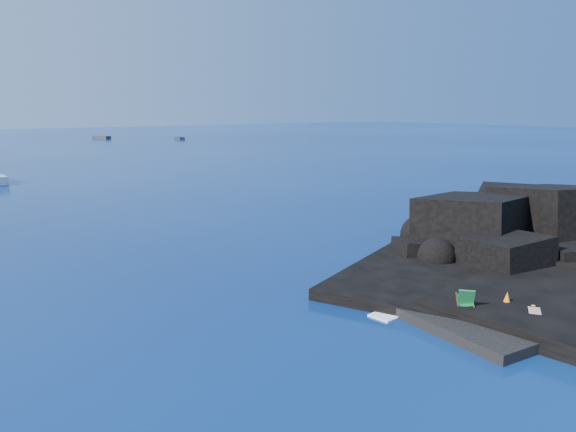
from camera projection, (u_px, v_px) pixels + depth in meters
name	position (u px, v px, depth m)	size (l,w,h in m)	color
ground	(445.00, 343.00, 17.57)	(400.00, 400.00, 0.00)	#04113F
headland	(562.00, 258.00, 27.61)	(24.00, 24.00, 3.60)	black
beach	(511.00, 308.00, 20.62)	(8.50, 6.00, 0.70)	black
surf_foam	(423.00, 277.00, 24.45)	(10.00, 8.00, 0.06)	white
deck_chair	(465.00, 294.00, 19.57)	(1.46, 0.64, 1.00)	#166633
towel	(534.00, 318.00, 18.69)	(1.86, 0.88, 0.05)	silver
sunbather	(534.00, 313.00, 18.66)	(1.77, 0.49, 0.27)	tan
marker_cone	(507.00, 301.00, 19.49)	(0.41, 0.41, 0.63)	orange
distant_boat_a	(101.00, 139.00, 132.48)	(1.52, 4.87, 0.65)	#2B2B30
distant_boat_b	(180.00, 139.00, 130.03)	(1.24, 3.98, 0.53)	#27272C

